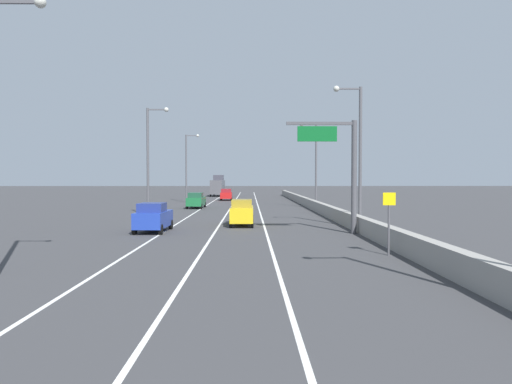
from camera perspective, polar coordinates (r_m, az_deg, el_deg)
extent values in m
plane|color=#38383A|center=(67.02, -1.12, -1.46)|extent=(320.00, 320.00, 0.00)
cube|color=silver|center=(58.33, -6.58, -1.94)|extent=(0.16, 130.00, 0.00)
cube|color=silver|center=(58.08, -3.14, -1.95)|extent=(0.16, 130.00, 0.00)
cube|color=silver|center=(58.04, 0.32, -1.95)|extent=(0.16, 130.00, 0.00)
cube|color=gray|center=(43.68, 9.13, -2.44)|extent=(0.60, 120.00, 1.10)
cylinder|color=#47474C|center=(31.29, 11.98, 1.79)|extent=(0.36, 0.36, 7.50)
cube|color=#47474C|center=(31.09, 7.93, 8.37)|extent=(4.50, 0.20, 0.20)
cube|color=#0C5923|center=(30.86, 7.55, 7.11)|extent=(2.60, 0.10, 1.00)
cylinder|color=#4C4C51|center=(22.94, 16.04, -4.56)|extent=(0.10, 0.10, 2.40)
cube|color=yellow|center=(22.78, 16.10, -0.82)|extent=(0.60, 0.04, 0.60)
cylinder|color=#4C4C51|center=(35.13, 12.72, 4.15)|extent=(0.24, 0.24, 10.42)
cube|color=#4C4C51|center=(35.52, 11.33, 12.36)|extent=(1.80, 0.12, 0.12)
sphere|color=beige|center=(35.34, 9.87, 12.42)|extent=(0.44, 0.44, 0.44)
cylinder|color=#4C4C51|center=(57.24, 7.41, 3.21)|extent=(0.24, 0.24, 10.42)
cube|color=#4C4C51|center=(57.48, 6.53, 8.26)|extent=(1.80, 0.12, 0.12)
sphere|color=beige|center=(57.37, 5.63, 8.28)|extent=(0.44, 0.44, 0.44)
cube|color=#4C4C51|center=(20.76, -27.46, 20.05)|extent=(1.80, 0.12, 0.12)
sphere|color=beige|center=(20.39, -25.04, 20.42)|extent=(0.44, 0.44, 0.44)
cylinder|color=#4C4C51|center=(45.71, -13.18, 3.57)|extent=(0.24, 0.24, 10.42)
cube|color=#4C4C51|center=(45.98, -12.11, 9.90)|extent=(1.80, 0.12, 0.12)
sphere|color=beige|center=(45.82, -10.99, 9.93)|extent=(0.44, 0.44, 0.44)
cylinder|color=#4C4C51|center=(72.32, -8.60, 2.88)|extent=(0.24, 0.24, 10.42)
cube|color=#4C4C51|center=(72.48, -7.90, 6.89)|extent=(1.80, 0.12, 0.12)
sphere|color=beige|center=(72.38, -7.19, 6.90)|extent=(0.44, 0.44, 0.44)
cube|color=#1E389E|center=(32.58, -12.51, -3.28)|extent=(2.00, 4.26, 1.07)
cube|color=navy|center=(32.11, -12.70, -1.86)|extent=(1.70, 1.94, 0.60)
cylinder|color=black|center=(34.44, -13.26, -3.91)|extent=(0.24, 0.69, 0.68)
cylinder|color=black|center=(34.06, -10.46, -3.96)|extent=(0.24, 0.69, 0.68)
cylinder|color=black|center=(31.25, -14.75, -4.49)|extent=(0.24, 0.69, 0.68)
cylinder|color=black|center=(30.84, -11.67, -4.55)|extent=(0.24, 0.69, 0.68)
cube|color=red|center=(77.89, -3.68, -0.41)|extent=(1.94, 4.47, 1.00)
cube|color=maroon|center=(77.43, -3.69, 0.17)|extent=(1.68, 2.02, 0.60)
cylinder|color=black|center=(79.71, -4.25, -0.72)|extent=(0.23, 0.68, 0.68)
cylinder|color=black|center=(79.66, -3.02, -0.72)|extent=(0.23, 0.68, 0.68)
cylinder|color=black|center=(76.18, -4.37, -0.83)|extent=(0.23, 0.68, 0.68)
cylinder|color=black|center=(76.12, -3.08, -0.83)|extent=(0.23, 0.68, 0.68)
cube|color=#196033|center=(57.62, -7.38, -1.15)|extent=(1.99, 4.61, 1.00)
cube|color=#1C4633|center=(57.13, -7.45, -0.37)|extent=(1.70, 2.09, 0.60)
cylinder|color=black|center=(59.57, -7.94, -1.54)|extent=(0.24, 0.69, 0.68)
cylinder|color=black|center=(59.34, -6.31, -1.55)|extent=(0.24, 0.69, 0.68)
cylinder|color=black|center=(55.97, -8.51, -1.75)|extent=(0.24, 0.69, 0.68)
cylinder|color=black|center=(55.72, -6.78, -1.76)|extent=(0.24, 0.69, 0.68)
cube|color=gold|center=(36.06, -1.74, -2.73)|extent=(1.76, 4.45, 1.11)
cube|color=olive|center=(35.56, -1.76, -1.41)|extent=(1.54, 2.01, 0.60)
cylinder|color=black|center=(37.89, -2.88, -3.36)|extent=(0.22, 0.68, 0.68)
cylinder|color=black|center=(37.86, -0.49, -3.37)|extent=(0.22, 0.68, 0.68)
cylinder|color=black|center=(34.37, -3.12, -3.88)|extent=(0.22, 0.68, 0.68)
cylinder|color=black|center=(34.33, -0.49, -3.89)|extent=(0.22, 0.68, 0.68)
cube|color=#4C4C51|center=(96.34, -4.74, 0.62)|extent=(2.63, 8.28, 2.80)
cube|color=#3A3A45|center=(98.12, -4.64, 1.78)|extent=(2.16, 1.87, 1.10)
cylinder|color=black|center=(99.88, -5.19, -0.15)|extent=(0.25, 1.01, 1.00)
cylinder|color=black|center=(99.67, -3.91, -0.15)|extent=(0.25, 1.01, 1.00)
cylinder|color=black|center=(93.10, -5.63, -0.28)|extent=(0.25, 1.01, 1.00)
cylinder|color=black|center=(92.88, -4.25, -0.28)|extent=(0.25, 1.01, 1.00)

